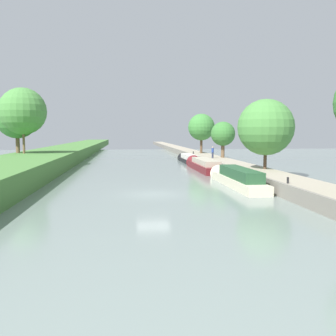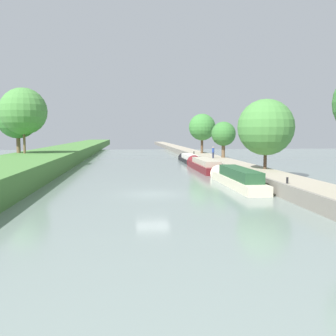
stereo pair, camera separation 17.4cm
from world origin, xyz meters
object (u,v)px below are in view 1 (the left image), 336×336
narrowboat_cream (236,178)px  mooring_bollard_near (288,180)px  narrowboat_black (188,159)px  narrowboat_maroon (203,165)px  mooring_bollard_far (193,153)px  person_walking (213,152)px

narrowboat_cream → mooring_bollard_near: 6.96m
narrowboat_black → mooring_bollard_near: 34.19m
narrowboat_cream → narrowboat_maroon: bearing=90.1°
narrowboat_black → mooring_bollard_near: size_ratio=26.40×
narrowboat_black → mooring_bollard_far: bearing=71.0°
narrowboat_maroon → mooring_bollard_far: size_ratio=31.55×
narrowboat_maroon → mooring_bollard_far: mooring_bollard_far is taller
narrowboat_black → person_walking: size_ratio=7.16×
narrowboat_cream → person_walking: (2.71, 21.28, 1.24)m
person_walking → mooring_bollard_far: size_ratio=3.69×
narrowboat_black → mooring_bollard_far: size_ratio=26.40×
mooring_bollard_near → mooring_bollard_far: same height
narrowboat_maroon → person_walking: bearing=67.2°
narrowboat_maroon → narrowboat_black: 12.65m
mooring_bollard_near → narrowboat_cream: bearing=105.7°
mooring_bollard_near → mooring_bollard_far: 39.32m
mooring_bollard_far → mooring_bollard_near: bearing=-90.0°
narrowboat_maroon → mooring_bollard_far: (1.89, 17.84, 0.66)m
narrowboat_maroon → mooring_bollard_far: 17.95m
narrowboat_cream → person_walking: 21.49m
person_walking → narrowboat_cream: bearing=-97.3°
narrowboat_maroon → person_walking: 7.15m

